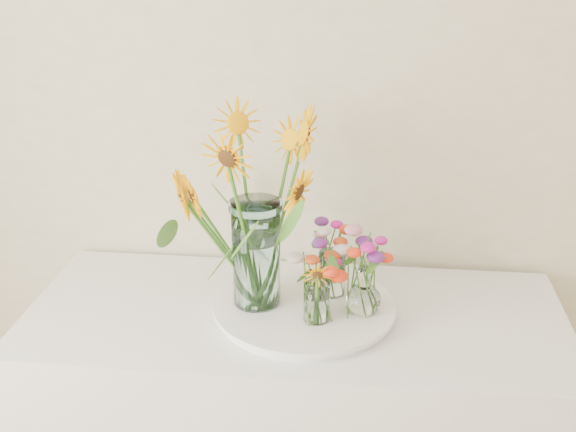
% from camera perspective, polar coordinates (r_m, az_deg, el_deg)
% --- Properties ---
extents(tray, '(0.45, 0.45, 0.02)m').
position_cam_1_polar(tray, '(1.88, 1.31, -7.40)').
color(tray, white).
rests_on(tray, counter).
extents(mason_jar, '(0.15, 0.15, 0.28)m').
position_cam_1_polar(mason_jar, '(1.82, -2.52, -3.00)').
color(mason_jar, '#B8E7ED').
rests_on(mason_jar, tray).
extents(sunflower_bouquet, '(0.82, 0.82, 0.52)m').
position_cam_1_polar(sunflower_bouquet, '(1.77, -2.59, 0.46)').
color(sunflower_bouquet, '#FFA805').
rests_on(sunflower_bouquet, tray).
extents(small_vase_a, '(0.07, 0.07, 0.11)m').
position_cam_1_polar(small_vase_a, '(1.78, 2.28, -6.78)').
color(small_vase_a, white).
rests_on(small_vase_a, tray).
extents(wildflower_posy_a, '(0.19, 0.19, 0.20)m').
position_cam_1_polar(wildflower_posy_a, '(1.76, 2.30, -5.50)').
color(wildflower_posy_a, '#FF3816').
rests_on(wildflower_posy_a, tray).
extents(small_vase_b, '(0.11, 0.11, 0.13)m').
position_cam_1_polar(small_vase_b, '(1.82, 6.02, -5.86)').
color(small_vase_b, white).
rests_on(small_vase_b, tray).
extents(wildflower_posy_b, '(0.21, 0.21, 0.22)m').
position_cam_1_polar(wildflower_posy_b, '(1.80, 6.08, -4.60)').
color(wildflower_posy_b, '#FF3816').
rests_on(wildflower_posy_b, tray).
extents(small_vase_c, '(0.08, 0.08, 0.12)m').
position_cam_1_polar(small_vase_c, '(1.90, 3.48, -4.57)').
color(small_vase_c, white).
rests_on(small_vase_c, tray).
extents(wildflower_posy_c, '(0.18, 0.18, 0.21)m').
position_cam_1_polar(wildflower_posy_c, '(1.88, 3.51, -3.35)').
color(wildflower_posy_c, '#FF3816').
rests_on(wildflower_posy_c, tray).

